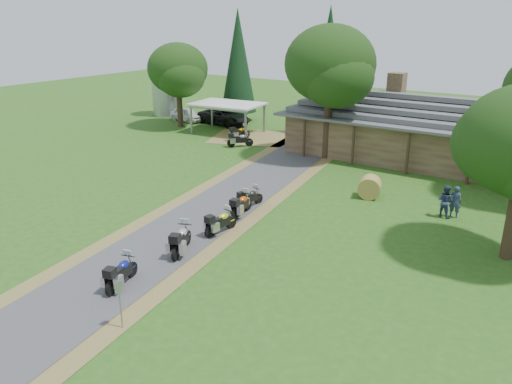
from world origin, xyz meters
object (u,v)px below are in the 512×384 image
Objects in this scene: car_dark_suv at (224,113)px; motorcycle_row_d at (241,204)px; motorcycle_row_c at (221,221)px; motorcycle_row_b at (181,238)px; silo at (166,86)px; carport at (228,118)px; motorcycle_row_a at (121,271)px; car_white_sedan at (187,113)px; motorcycle_row_e at (250,197)px; lodge at (428,128)px; motorcycle_carport_b at (240,139)px; hay_bale at (370,187)px; motorcycle_carport_a at (240,132)px.

car_dark_suv reaches higher than motorcycle_row_d.
motorcycle_row_d reaches higher than motorcycle_row_c.
motorcycle_row_b is 1.10× the size of motorcycle_row_c.
silo reaches higher than car_dark_suv.
motorcycle_row_a is at bearing -68.33° from carport.
car_white_sedan reaches higher than motorcycle_row_d.
motorcycle_row_d is 1.34m from motorcycle_row_e.
lodge is 24.75m from car_white_sedan.
silo is 3.53× the size of motorcycle_row_e.
motorcycle_row_e is (12.48, -14.70, -0.76)m from carport.
motorcycle_row_b is 19.78m from motorcycle_carport_b.
motorcycle_row_b is at bearing -131.71° from car_white_sedan.
carport is 1.03× the size of car_dark_suv.
car_dark_suv is 23.59m from hay_bale.
car_white_sedan is 25.43m from motorcycle_row_e.
motorcycle_row_b is at bearing -108.36° from motorcycle_carport_b.
silo is at bearing 61.44° from motorcycle_row_e.
motorcycle_row_c is (-4.66, -19.44, -1.80)m from lodge.
motorcycle_carport_b is (3.99, -3.68, -0.71)m from carport.
carport is at bearing 91.53° from motorcycle_carport_b.
carport is 3.85m from car_dark_suv.
motorcycle_row_a is at bearing 173.95° from motorcycle_row_d.
motorcycle_carport_b is (14.70, -7.00, -2.50)m from silo.
lodge is 17.82m from motorcycle_row_d.
car_dark_suv is at bearing 89.64° from motorcycle_carport_b.
motorcycle_row_e is at bearing -12.57° from motorcycle_row_a.
silo reaches higher than car_white_sedan.
lodge reaches higher than motorcycle_row_a.
motorcycle_row_b is (-0.01, 3.62, 0.05)m from motorcycle_row_a.
car_dark_suv is 24.33m from motorcycle_row_d.
car_dark_suv is 4.67× the size of hay_bale.
motorcycle_row_b is 1.58× the size of hay_bale.
lodge is 3.38× the size of silo.
motorcycle_row_b is at bearing -137.95° from motorcycle_carport_a.
motorcycle_row_b is (-4.83, -22.20, -1.74)m from lodge.
motorcycle_carport_b is at bearing -48.82° from carport.
motorcycle_row_d is at bearing -124.84° from car_white_sedan.
hay_bale is at bearing -43.93° from motorcycle_row_d.
lodge is at bearing -66.34° from motorcycle_carport_a.
motorcycle_carport_b is (-13.94, -4.65, -1.79)m from lodge.
car_dark_suv is at bearing 126.61° from carport.
hay_bale is at bearing -113.62° from car_dark_suv.
car_white_sedan is 4.24m from car_dark_suv.
hay_bale is at bearing -107.28° from car_white_sedan.
car_dark_suv is 31.84m from motorcycle_row_a.
motorcycle_row_e is (-0.62, 6.54, -0.10)m from motorcycle_row_b.
carport reaches higher than motorcycle_row_b.
motorcycle_row_a is at bearing -106.07° from hay_bale.
carport is at bearing -17.22° from silo.
motorcycle_row_a is 6.38m from motorcycle_row_c.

